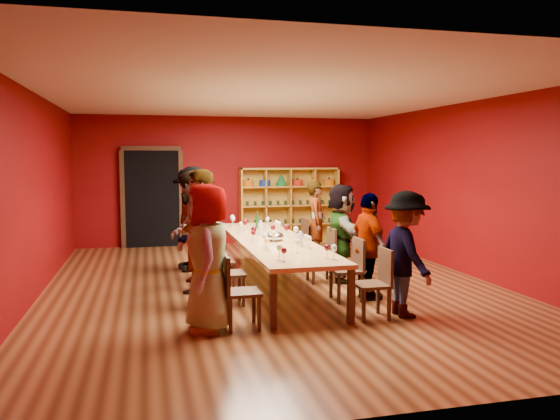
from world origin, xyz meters
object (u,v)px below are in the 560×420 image
at_px(chair_person_left_1, 223,270).
at_px(chair_person_left_4, 205,242).
at_px(chair_person_left_3, 210,250).
at_px(person_right_0, 406,254).
at_px(tasting_table, 272,243).
at_px(person_right_4, 316,222).
at_px(person_left_3, 194,224).
at_px(chair_person_right_0, 377,279).
at_px(person_right_1, 369,246).
at_px(shelving_unit, 289,202).
at_px(chair_person_left_0, 236,287).
at_px(chair_person_right_2, 325,252).
at_px(chair_person_right_1, 352,266).
at_px(person_left_0, 208,258).
at_px(person_right_2, 341,233).
at_px(spittoon_bowl, 275,236).
at_px(person_left_4, 191,218).
at_px(person_left_1, 198,238).
at_px(person_left_2, 190,231).
at_px(chair_person_right_4, 299,238).
at_px(wine_bottle, 258,222).
at_px(chair_person_left_2, 215,258).

bearing_deg(chair_person_left_1, chair_person_left_4, 90.00).
xyz_separation_m(chair_person_left_3, person_right_0, (2.21, -2.68, 0.31)).
height_order(tasting_table, person_right_4, person_right_4).
bearing_deg(person_left_3, chair_person_right_0, 59.94).
bearing_deg(person_right_1, shelving_unit, -8.16).
relative_size(chair_person_left_1, person_right_0, 0.55).
bearing_deg(tasting_table, person_left_3, 149.75).
distance_m(chair_person_left_0, person_right_1, 2.28).
distance_m(person_left_3, chair_person_right_2, 2.21).
bearing_deg(shelving_unit, person_right_0, -90.83).
bearing_deg(chair_person_right_1, person_left_0, -157.28).
relative_size(chair_person_right_1, person_right_2, 0.55).
height_order(chair_person_left_3, chair_person_right_0, same).
xyz_separation_m(person_right_1, spittoon_bowl, (-1.17, 0.96, 0.05)).
relative_size(shelving_unit, person_right_4, 1.50).
height_order(chair_person_left_0, chair_person_left_3, same).
height_order(shelving_unit, chair_person_left_4, shelving_unit).
distance_m(tasting_table, person_right_2, 1.20).
height_order(person_left_4, chair_person_right_1, person_left_4).
xyz_separation_m(person_left_1, chair_person_right_0, (2.16, -1.08, -0.45)).
height_order(shelving_unit, person_right_1, shelving_unit).
xyz_separation_m(person_left_2, chair_person_left_4, (0.38, 1.61, -0.43)).
height_order(person_left_1, person_right_0, person_left_1).
xyz_separation_m(person_left_2, chair_person_right_4, (2.20, 1.68, -0.43)).
relative_size(chair_person_left_0, chair_person_right_0, 1.00).
bearing_deg(wine_bottle, tasting_table, -91.94).
bearing_deg(tasting_table, chair_person_left_3, 143.06).
bearing_deg(tasting_table, chair_person_left_4, 119.81).
bearing_deg(person_right_1, spittoon_bowl, 44.64).
bearing_deg(person_left_0, shelving_unit, 163.34).
bearing_deg(shelving_unit, chair_person_left_2, -117.98).
bearing_deg(chair_person_right_4, person_right_4, 0.00).
xyz_separation_m(chair_person_left_1, chair_person_right_2, (1.82, 1.01, 0.00)).
xyz_separation_m(chair_person_left_2, person_right_2, (2.10, 0.11, 0.31)).
xyz_separation_m(chair_person_left_2, person_right_1, (2.08, -1.08, 0.27)).
xyz_separation_m(person_right_0, person_right_1, (-0.13, 0.90, -0.04)).
bearing_deg(chair_person_left_3, person_right_0, -50.48).
bearing_deg(person_left_1, shelving_unit, 163.70).
distance_m(chair_person_left_1, wine_bottle, 2.57).
distance_m(tasting_table, person_right_0, 2.39).
xyz_separation_m(chair_person_left_4, wine_bottle, (0.96, -0.15, 0.37)).
height_order(chair_person_left_0, chair_person_right_4, same).
distance_m(person_left_4, chair_person_right_2, 2.59).
bearing_deg(person_left_2, chair_person_right_0, 66.90).
distance_m(person_right_0, chair_person_right_1, 1.03).
xyz_separation_m(person_left_1, chair_person_left_2, (0.34, 0.90, -0.45)).
xyz_separation_m(person_right_0, chair_person_right_4, (-0.39, 3.66, -0.31)).
height_order(chair_person_left_2, chair_person_right_2, same).
xyz_separation_m(chair_person_right_4, person_right_4, (0.34, 0.00, 0.30)).
relative_size(shelving_unit, person_right_2, 1.49).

